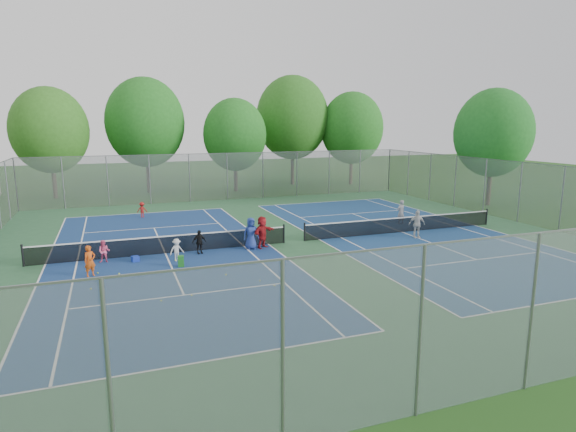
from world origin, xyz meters
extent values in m
plane|color=#1F4A17|center=(0.00, 0.00, 0.00)|extent=(120.00, 120.00, 0.00)
cube|color=#2B5C37|center=(0.00, 0.00, 0.01)|extent=(32.00, 32.00, 0.01)
cube|color=navy|center=(-7.00, 0.00, 0.02)|extent=(10.97, 23.77, 0.01)
cube|color=navy|center=(7.00, 0.00, 0.02)|extent=(10.97, 23.77, 0.01)
cube|color=black|center=(-7.00, 0.00, 0.46)|extent=(12.87, 0.10, 0.91)
cube|color=black|center=(7.00, 0.00, 0.46)|extent=(12.87, 0.10, 0.91)
cube|color=gray|center=(0.00, 16.00, 2.00)|extent=(32.00, 0.10, 4.00)
cube|color=gray|center=(0.00, -16.00, 2.00)|extent=(32.00, 0.10, 4.00)
cube|color=gray|center=(16.00, 0.00, 2.00)|extent=(0.10, 32.00, 4.00)
cylinder|color=#443326|center=(-14.00, 22.00, 1.75)|extent=(0.36, 0.36, 3.50)
ellipsoid|color=#2E651D|center=(-14.00, 22.00, 5.90)|extent=(6.40, 6.40, 7.36)
cylinder|color=#443326|center=(-6.00, 23.00, 1.93)|extent=(0.36, 0.36, 3.85)
ellipsoid|color=#1F631C|center=(-6.00, 23.00, 6.55)|extent=(7.20, 7.20, 8.28)
cylinder|color=#443326|center=(2.00, 21.00, 1.57)|extent=(0.36, 0.36, 3.15)
ellipsoid|color=#20661D|center=(2.00, 21.00, 5.40)|extent=(6.00, 6.00, 6.90)
cylinder|color=#443326|center=(9.00, 24.00, 2.10)|extent=(0.36, 0.36, 4.20)
ellipsoid|color=#275F1B|center=(9.00, 24.00, 7.05)|extent=(7.60, 7.60, 8.74)
cylinder|color=#443326|center=(15.00, 22.00, 1.75)|extent=(0.36, 0.36, 3.50)
ellipsoid|color=#20631C|center=(15.00, 22.00, 5.97)|extent=(6.60, 6.60, 7.59)
cylinder|color=#443326|center=(19.00, 6.00, 1.75)|extent=(0.36, 0.36, 3.50)
ellipsoid|color=#1B601E|center=(19.00, 6.00, 5.75)|extent=(6.00, 6.00, 6.90)
cube|color=#1632A9|center=(-8.50, -0.95, 0.14)|extent=(0.40, 0.40, 0.28)
cube|color=#238025|center=(-6.57, -2.54, 0.26)|extent=(0.31, 0.31, 0.53)
imported|color=#D75214|center=(-10.43, -2.62, 0.69)|extent=(0.59, 0.52, 1.37)
imported|color=#F05D8B|center=(-9.87, -0.60, 0.55)|extent=(0.62, 0.53, 1.10)
imported|color=beige|center=(-6.61, -1.54, 0.55)|extent=(0.80, 0.59, 1.10)
imported|color=black|center=(-5.37, -0.60, 0.61)|extent=(0.77, 0.45, 1.23)
imported|color=navy|center=(-2.66, -0.60, 0.84)|extent=(0.83, 0.55, 1.68)
imported|color=#A2171C|center=(-2.04, -0.60, 0.86)|extent=(1.58, 1.34, 1.71)
imported|color=maroon|center=(-7.44, 10.29, 0.55)|extent=(0.77, 0.53, 1.09)
imported|color=gray|center=(8.30, 2.16, 0.79)|extent=(0.62, 0.45, 1.58)
imported|color=silver|center=(6.96, -1.51, 0.81)|extent=(1.02, 0.61, 1.62)
sphere|color=#C3EB36|center=(-9.28, -2.82, 0.03)|extent=(0.07, 0.07, 0.07)
sphere|color=yellow|center=(-3.42, -6.65, 0.03)|extent=(0.07, 0.07, 0.07)
sphere|color=yellow|center=(-6.74, -6.60, 0.03)|extent=(0.07, 0.07, 0.07)
sphere|color=#C6E535|center=(-9.28, -2.84, 0.03)|extent=(0.07, 0.07, 0.07)
sphere|color=#B6DC33|center=(-7.89, -6.79, 0.03)|extent=(0.07, 0.07, 0.07)
sphere|color=gold|center=(-3.79, -5.87, 0.03)|extent=(0.07, 0.07, 0.07)
sphere|color=#D5F338|center=(-6.70, -1.55, 0.03)|extent=(0.07, 0.07, 0.07)
sphere|color=#B6C92E|center=(-10.37, -4.48, 0.03)|extent=(0.07, 0.07, 0.07)
sphere|color=#B7D230|center=(-4.93, -4.55, 0.03)|extent=(0.07, 0.07, 0.07)
sphere|color=#ACC72E|center=(-10.16, -2.37, 0.03)|extent=(0.07, 0.07, 0.07)
camera|label=1|loc=(-9.33, -24.23, 6.53)|focal=30.00mm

